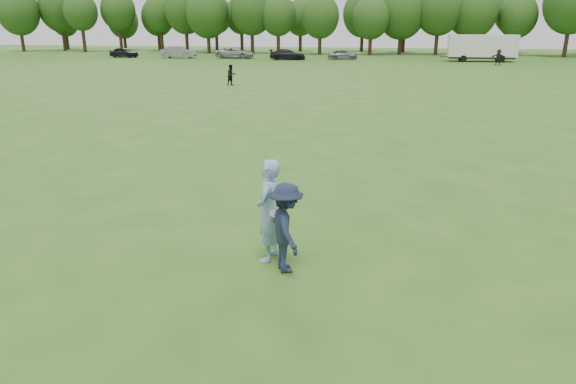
% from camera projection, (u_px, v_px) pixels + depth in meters
% --- Properties ---
extents(ground, '(200.00, 200.00, 0.00)m').
position_uv_depth(ground, '(281.00, 256.00, 9.91)').
color(ground, '#295618').
rests_on(ground, ground).
extents(thrower, '(0.52, 0.74, 1.95)m').
position_uv_depth(thrower, '(269.00, 211.00, 9.51)').
color(thrower, '#809FC6').
rests_on(thrower, ground).
extents(defender, '(1.00, 1.22, 1.65)m').
position_uv_depth(defender, '(286.00, 228.00, 9.10)').
color(defender, '#1A243A').
rests_on(defender, ground).
extents(player_far_a, '(0.90, 0.94, 1.52)m').
position_uv_depth(player_far_a, '(231.00, 75.00, 38.02)').
color(player_far_a, black).
rests_on(player_far_a, ground).
extents(player_far_d, '(1.68, 0.82, 1.73)m').
position_uv_depth(player_far_d, '(498.00, 57.00, 57.61)').
color(player_far_d, black).
rests_on(player_far_d, ground).
extents(car_a, '(4.12, 1.96, 1.36)m').
position_uv_depth(car_a, '(124.00, 53.00, 71.45)').
color(car_a, black).
rests_on(car_a, ground).
extents(car_b, '(4.89, 2.01, 1.58)m').
position_uv_depth(car_b, '(178.00, 52.00, 70.07)').
color(car_b, slate).
rests_on(car_b, ground).
extents(car_c, '(5.36, 2.65, 1.46)m').
position_uv_depth(car_c, '(235.00, 53.00, 69.75)').
color(car_c, '#9A9A9E').
rests_on(car_c, ground).
extents(car_d, '(4.85, 2.42, 1.35)m').
position_uv_depth(car_d, '(288.00, 54.00, 66.57)').
color(car_d, black).
rests_on(car_d, ground).
extents(car_e, '(4.06, 2.01, 1.33)m').
position_uv_depth(car_e, '(343.00, 54.00, 67.23)').
color(car_e, slate).
rests_on(car_e, ground).
extents(disc_in_play, '(0.31, 0.31, 0.08)m').
position_uv_depth(disc_in_play, '(277.00, 214.00, 9.16)').
color(disc_in_play, white).
rests_on(disc_in_play, ground).
extents(cargo_trailer, '(9.00, 2.75, 3.20)m').
position_uv_depth(cargo_trailer, '(482.00, 47.00, 62.92)').
color(cargo_trailer, white).
rests_on(cargo_trailer, ground).
extents(treeline, '(130.35, 18.39, 11.74)m').
position_uv_depth(treeline, '(402.00, 12.00, 79.19)').
color(treeline, '#332114').
rests_on(treeline, ground).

